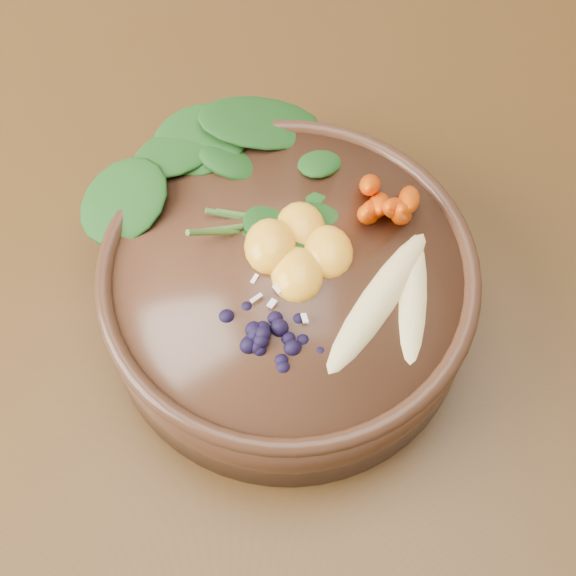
% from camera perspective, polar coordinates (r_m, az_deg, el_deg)
% --- Properties ---
extents(ground, '(4.00, 4.00, 0.00)m').
position_cam_1_polar(ground, '(1.50, 4.12, -9.37)').
color(ground, '#381E0F').
rests_on(ground, ground).
extents(dining_table, '(1.60, 0.90, 0.75)m').
position_cam_1_polar(dining_table, '(0.91, 6.72, 4.94)').
color(dining_table, '#331C0C').
rests_on(dining_table, ground).
extents(stoneware_bowl, '(0.42, 0.42, 0.09)m').
position_cam_1_polar(stoneware_bowl, '(0.70, 0.00, -0.40)').
color(stoneware_bowl, '#412719').
rests_on(stoneware_bowl, dining_table).
extents(kale_heap, '(0.26, 0.25, 0.05)m').
position_cam_1_polar(kale_heap, '(0.69, -1.92, 8.10)').
color(kale_heap, '#1B4717').
rests_on(kale_heap, stoneware_bowl).
extents(carrot_cluster, '(0.09, 0.09, 0.09)m').
position_cam_1_polar(carrot_cluster, '(0.66, 7.30, 7.75)').
color(carrot_cluster, '#D33B00').
rests_on(carrot_cluster, stoneware_bowl).
extents(banana_halves, '(0.12, 0.17, 0.03)m').
position_cam_1_polar(banana_halves, '(0.64, 7.82, -0.10)').
color(banana_halves, '#E0CC84').
rests_on(banana_halves, stoneware_bowl).
extents(mandarin_cluster, '(0.12, 0.13, 0.04)m').
position_cam_1_polar(mandarin_cluster, '(0.66, 0.79, 3.50)').
color(mandarin_cluster, '#F4A422').
rests_on(mandarin_cluster, stoneware_bowl).
extents(blueberry_pile, '(0.18, 0.16, 0.04)m').
position_cam_1_polar(blueberry_pile, '(0.61, -1.90, -2.60)').
color(blueberry_pile, black).
rests_on(blueberry_pile, stoneware_bowl).
extents(coconut_flakes, '(0.12, 0.11, 0.01)m').
position_cam_1_polar(coconut_flakes, '(0.65, -0.51, -0.03)').
color(coconut_flakes, white).
rests_on(coconut_flakes, stoneware_bowl).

